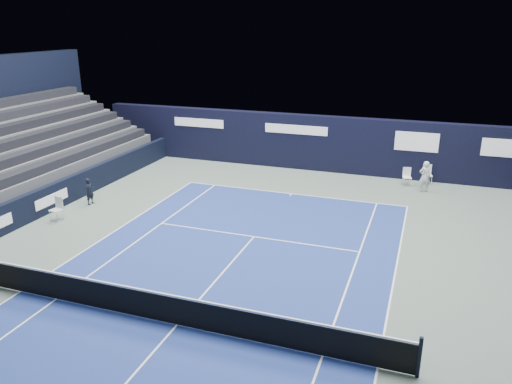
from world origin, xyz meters
TOP-DOWN VIEW (x-y plane):
  - ground at (0.00, 2.00)m, footprint 48.00×48.00m
  - court_surface at (0.00, 0.00)m, footprint 10.97×23.77m
  - folding_chair_back_a at (5.21, 15.26)m, footprint 0.50×0.52m
  - folding_chair_back_b at (6.20, 15.87)m, footprint 0.53×0.52m
  - line_judge_chair at (-8.47, 5.33)m, footprint 0.51×0.49m
  - line_judge at (-8.39, 7.41)m, footprint 0.37×0.50m
  - court_markings at (0.00, 0.00)m, footprint 11.03×23.83m
  - tennis_net at (0.00, 0.00)m, footprint 12.90×0.10m
  - back_sponsor_wall at (0.01, 16.50)m, footprint 26.00×0.63m
  - side_barrier_left at (-9.50, 5.97)m, footprint 0.33×22.00m
  - tennis_player at (6.09, 14.44)m, footprint 0.66×0.88m

SIDE VIEW (x-z plane):
  - ground at x=0.00m, z-range 0.00..0.00m
  - court_surface at x=0.00m, z-range 0.00..0.01m
  - court_markings at x=0.00m, z-range 0.01..0.01m
  - tennis_net at x=0.00m, z-range -0.04..1.06m
  - folding_chair_back_b at x=6.20m, z-range 0.07..1.07m
  - line_judge_chair at x=-8.47m, z-range 0.07..1.08m
  - side_barrier_left at x=-9.50m, z-range 0.00..1.20m
  - folding_chair_back_a at x=5.21m, z-range 0.15..1.08m
  - line_judge at x=-8.39m, z-range 0.00..1.24m
  - tennis_player at x=6.09m, z-range 0.00..1.56m
  - back_sponsor_wall at x=0.01m, z-range 0.00..3.10m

